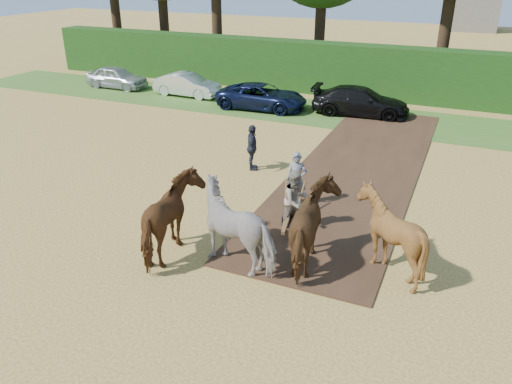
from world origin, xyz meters
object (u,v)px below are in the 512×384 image
object	(u,v)px
parked_cars	(344,103)
spectator_far	(252,148)
spectator_near	(296,201)
plough_team	(279,225)

from	to	relation	value
parked_cars	spectator_far	bearing A→B (deg)	-98.92
spectator_near	parked_cars	world-z (taller)	spectator_near
spectator_far	parked_cars	world-z (taller)	spectator_far
spectator_near	parked_cars	bearing A→B (deg)	39.07
plough_team	parked_cars	xyz separation A→B (m)	(-1.95, 14.41, -0.40)
spectator_far	plough_team	bearing A→B (deg)	-174.24
spectator_far	plough_team	xyz separation A→B (m)	(3.32, -5.70, 0.20)
spectator_far	parked_cars	bearing A→B (deg)	-33.40
spectator_near	parked_cars	distance (m)	12.67
spectator_near	plough_team	bearing A→B (deg)	-142.98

